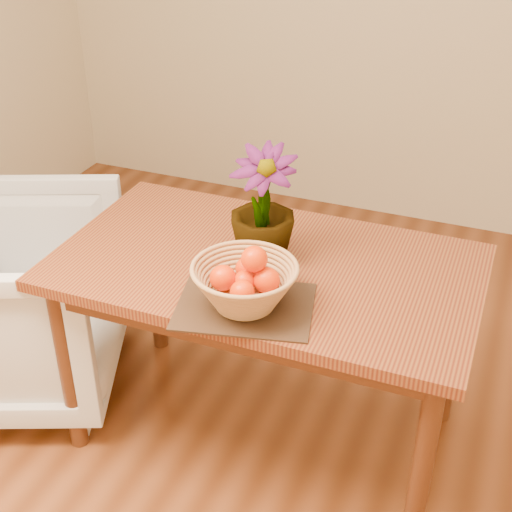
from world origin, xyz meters
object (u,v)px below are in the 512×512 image
at_px(wicker_basket, 245,287).
at_px(armchair, 8,293).
at_px(potted_plant, 263,205).
at_px(table, 266,284).

distance_m(wicker_basket, armchair, 1.16).
relative_size(potted_plant, armchair, 0.46).
xyz_separation_m(wicker_basket, potted_plant, (-0.06, 0.29, 0.12)).
bearing_deg(table, potted_plant, 132.21).
bearing_deg(potted_plant, armchair, -179.84).
relative_size(wicker_basket, potted_plant, 0.82).
height_order(wicker_basket, potted_plant, potted_plant).
xyz_separation_m(table, wicker_basket, (0.03, -0.26, 0.16)).
distance_m(wicker_basket, potted_plant, 0.32).
height_order(table, wicker_basket, wicker_basket).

